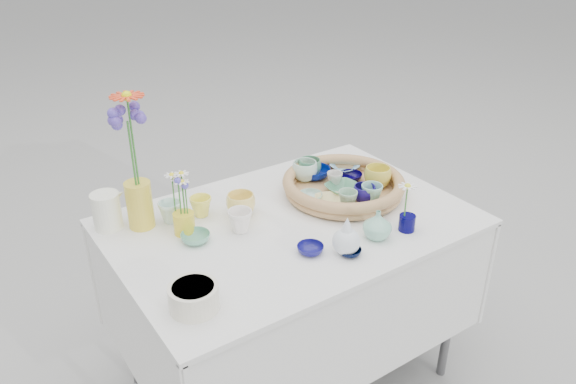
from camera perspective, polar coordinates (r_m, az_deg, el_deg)
ground at (r=2.49m, az=0.27°, el=-18.23°), size 80.00×80.00×0.00m
display_table at (r=2.49m, az=0.27°, el=-18.23°), size 1.26×0.86×0.77m
wicker_tray at (r=2.18m, az=5.65°, el=0.65°), size 0.47×0.47×0.08m
tray_ceramic_0 at (r=2.28m, az=2.68°, el=1.97°), size 0.15×0.15×0.04m
tray_ceramic_1 at (r=2.27m, az=6.38°, el=1.55°), size 0.10×0.10×0.03m
tray_ceramic_2 at (r=2.22m, az=9.08°, el=1.52°), size 0.11×0.11×0.08m
tray_ceramic_3 at (r=2.17m, az=5.61°, el=0.32°), size 0.13×0.13×0.03m
tray_ceramic_4 at (r=2.06m, az=6.08°, el=-0.77°), size 0.08×0.08×0.07m
tray_ceramic_5 at (r=2.11m, az=2.29°, el=-0.48°), size 0.10×0.10×0.03m
tray_ceramic_6 at (r=2.25m, az=1.73°, el=2.16°), size 0.13×0.13×0.08m
tray_ceramic_7 at (r=2.21m, az=4.76°, el=1.30°), size 0.08×0.08×0.06m
tray_ceramic_8 at (r=2.35m, az=5.75°, el=2.46°), size 0.12×0.12×0.03m
tray_ceramic_9 at (r=2.10m, az=7.77°, el=-0.20°), size 0.10×0.10×0.07m
tray_ceramic_10 at (r=2.09m, az=4.19°, el=-0.89°), size 0.14×0.14×0.03m
tray_ceramic_11 at (r=2.10m, az=8.49°, el=-0.21°), size 0.10×0.10×0.07m
tray_ceramic_12 at (r=2.28m, az=2.22°, el=2.47°), size 0.12×0.12×0.07m
loose_ceramic_0 at (r=2.05m, az=-8.83°, el=-1.46°), size 0.09×0.09×0.07m
loose_ceramic_1 at (r=2.04m, az=-4.81°, el=-1.28°), size 0.12×0.12×0.08m
loose_ceramic_2 at (r=1.91m, az=-9.38°, el=-4.61°), size 0.10×0.10×0.03m
loose_ceramic_3 at (r=1.94m, az=-4.88°, el=-2.95°), size 0.10×0.10×0.08m
loose_ceramic_4 at (r=1.83m, az=2.28°, el=-5.83°), size 0.10×0.10×0.03m
loose_ceramic_5 at (r=2.03m, az=-11.86°, el=-1.98°), size 0.09×0.09×0.08m
loose_ceramic_6 at (r=1.83m, az=6.31°, el=-6.05°), size 0.09×0.09×0.02m
fluted_bowl at (r=1.61m, az=-9.55°, el=-10.49°), size 0.14×0.14×0.07m
bud_vase_paleblue at (r=1.81m, az=5.97°, el=-4.37°), size 0.11×0.11×0.14m
bud_vase_seafoam at (r=1.91m, az=9.07°, el=-3.30°), size 0.11×0.11×0.10m
bud_vase_cobalt at (r=1.99m, az=11.99°, el=-3.08°), size 0.07×0.07×0.06m
single_daisy at (r=1.94m, az=11.90°, el=-0.93°), size 0.09×0.09×0.13m
tall_vase_yellow at (r=2.01m, az=-14.83°, el=-1.26°), size 0.11×0.11×0.17m
gerbera at (r=1.90m, az=-15.47°, el=4.94°), size 0.16×0.16×0.33m
hydrangea at (r=1.91m, az=-15.58°, el=3.74°), size 0.09×0.09×0.32m
white_pitcher at (r=2.04m, az=-17.94°, el=-1.84°), size 0.16×0.13×0.13m
daisy_cup at (r=1.95m, az=-10.50°, el=-3.13°), size 0.10×0.10×0.08m
daisy_posy at (r=1.91m, az=-11.02°, el=-0.02°), size 0.09×0.09×0.15m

